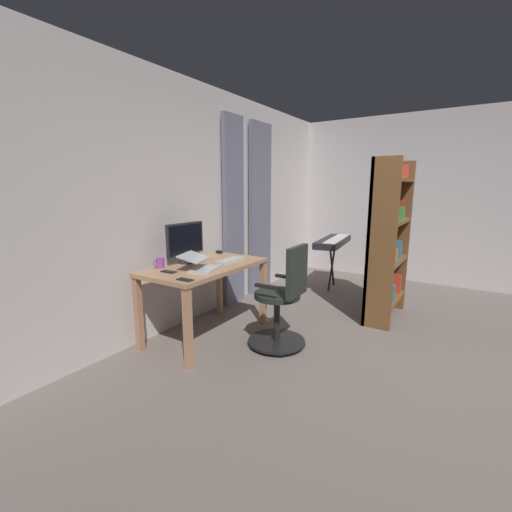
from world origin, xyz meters
The scene contains 16 objects.
ground_plane centered at (0.00, 0.00, 0.00)m, with size 8.14×8.14×0.00m, color #6D635C.
back_room_partition centered at (0.00, -2.75, 1.33)m, with size 6.26×0.10×2.66m, color silver.
left_room_partition centered at (-3.13, 0.00, 1.33)m, with size 0.10×5.50×2.66m, color silver.
curtain_left_panel centered at (-1.29, -2.64, 1.20)m, with size 0.50×0.06×2.40m, color slate.
curtain_right_panel centered at (-0.64, -2.64, 1.20)m, with size 0.38×0.06×2.40m, color slate.
desk centered at (0.37, -2.25, 0.65)m, with size 1.28×0.71×0.76m.
office_chair centered at (0.18, -1.46, 0.46)m, with size 0.56×0.56×1.00m.
computer_monitor centered at (0.40, -2.48, 0.99)m, with size 0.50×0.18×0.41m.
computer_keyboard centered at (0.11, -2.14, 0.77)m, with size 0.36×0.13×0.02m, color #B7BCC1.
laptop centered at (0.57, -2.14, 0.81)m, with size 0.40×0.40×0.15m.
computer_mouse centered at (-0.19, -2.52, 0.77)m, with size 0.06×0.10×0.04m, color black.
cell_phone_by_monitor centered at (0.79, -2.33, 0.76)m, with size 0.07×0.14×0.01m, color black.
cell_phone_face_up centered at (0.92, -2.00, 0.76)m, with size 0.07×0.14×0.01m, color #232328.
mug_coffee centered at (0.72, -2.53, 0.81)m, with size 0.12×0.08×0.10m.
bookshelf centered at (-1.17, -0.87, 0.91)m, with size 0.84×0.30×1.83m.
piano_keyboard centered at (-1.97, -1.77, 0.71)m, with size 1.15×0.46×0.78m.
Camera 1 is at (2.93, 0.00, 1.52)m, focal length 24.09 mm.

